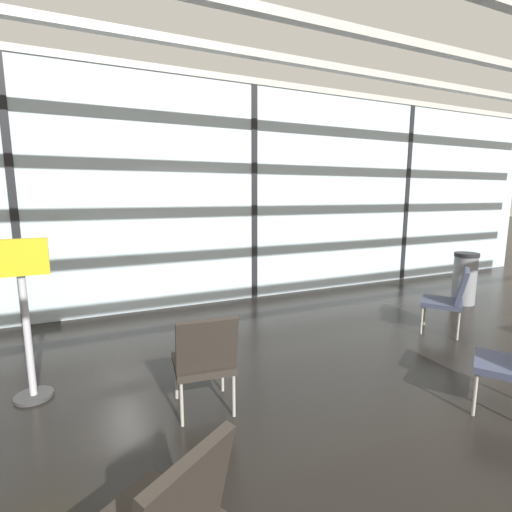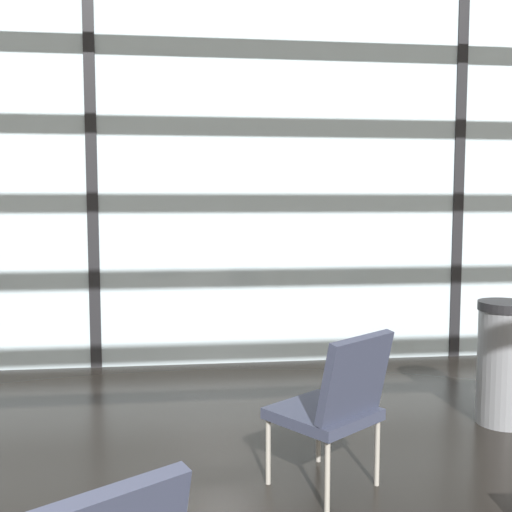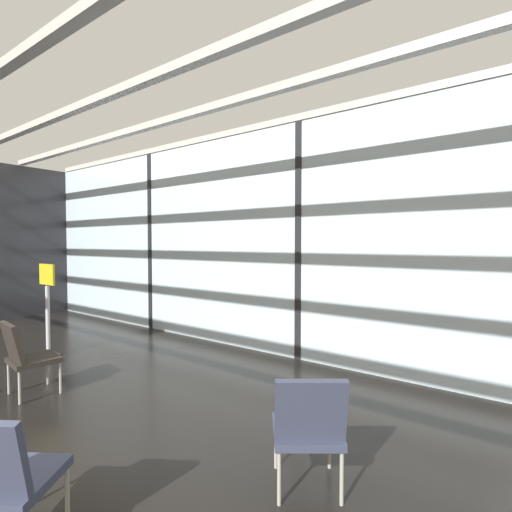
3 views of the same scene
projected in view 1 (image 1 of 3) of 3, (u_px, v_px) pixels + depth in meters
glass_curtain_wall at (253, 196)px, 6.33m from camera, size 14.00×0.08×3.58m
window_mullion_0 at (13, 196)px, 4.91m from camera, size 0.10×0.12×3.58m
window_mullion_1 at (253, 196)px, 6.33m from camera, size 0.10×0.12×3.58m
window_mullion_2 at (405, 195)px, 7.76m from camera, size 0.10×0.12×3.58m
parked_airplane at (140, 181)px, 10.86m from camera, size 13.75×4.43×4.43m
lounge_chair_0 at (205, 357)px, 3.01m from camera, size 0.54×0.58×0.87m
lounge_chair_1 at (450, 297)px, 4.80m from camera, size 0.70×0.71×0.87m
trash_bin at (465, 278)px, 6.13m from camera, size 0.38×0.38×0.86m
info_sign at (27, 326)px, 3.21m from camera, size 0.44×0.32×1.44m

